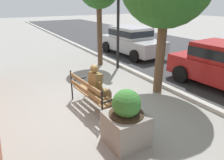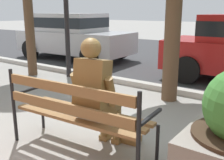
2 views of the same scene
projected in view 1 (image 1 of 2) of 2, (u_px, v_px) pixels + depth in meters
name	position (u px, v px, depth m)	size (l,w,h in m)	color
ground_plane	(91.00, 108.00, 5.79)	(80.00, 80.00, 0.00)	gray
curb_stone	(165.00, 86.00, 7.15)	(60.00, 0.20, 0.12)	#B2AFA8
park_bench	(90.00, 92.00, 5.56)	(1.83, 0.66, 0.95)	olive
bronze_statue_seated	(100.00, 88.00, 5.47)	(0.60, 0.82, 1.37)	olive
concrete_planter	(126.00, 121.00, 4.21)	(0.81, 0.81, 1.25)	gray
parked_car_silver	(131.00, 40.00, 11.43)	(4.18, 2.08, 1.56)	#B7B7BC
lamp_post	(118.00, 10.00, 8.42)	(0.32, 0.32, 3.90)	black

